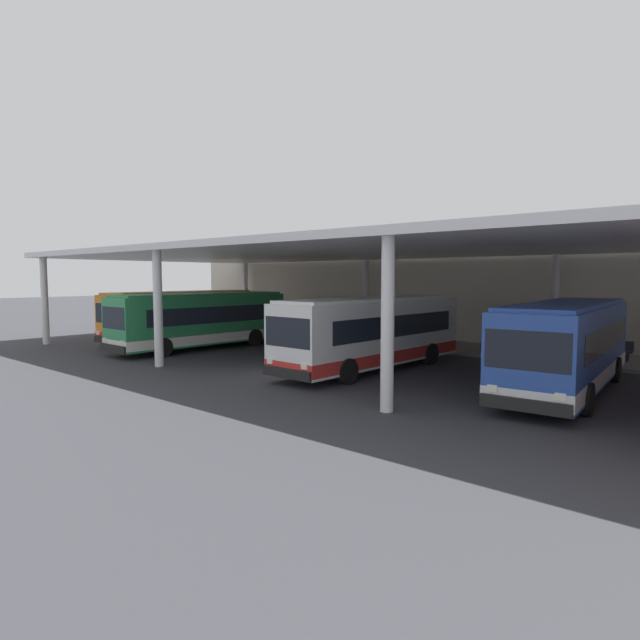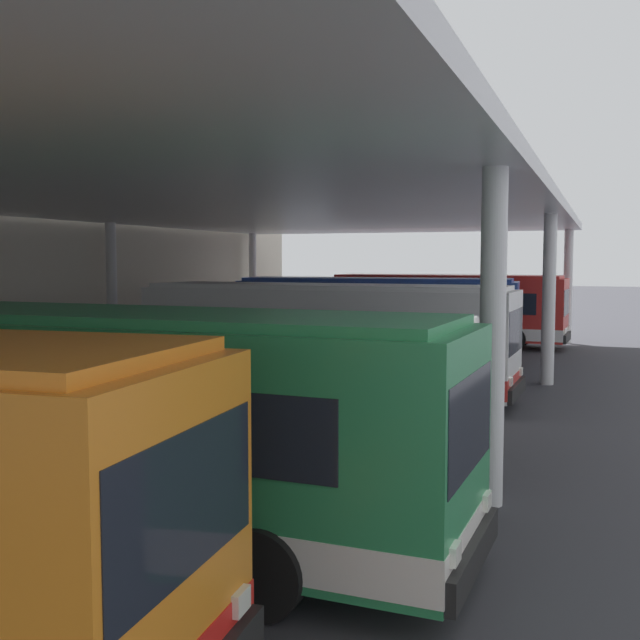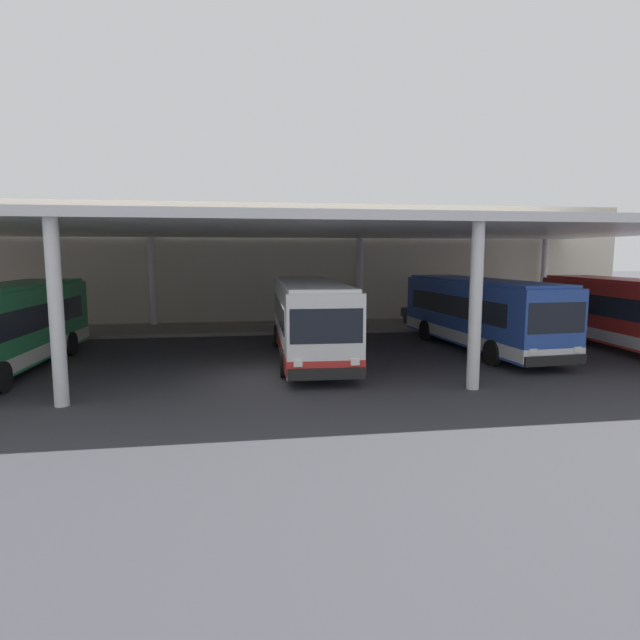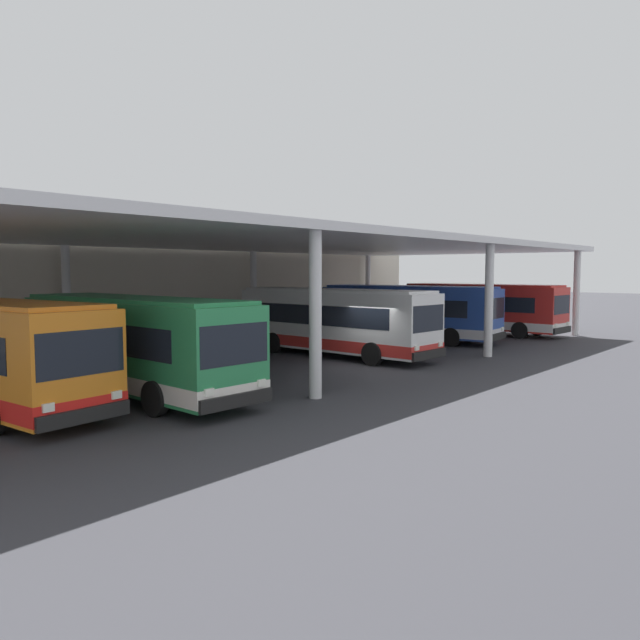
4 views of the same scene
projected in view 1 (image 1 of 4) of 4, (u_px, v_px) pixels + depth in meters
The scene contains 9 objects.
ground_plane at pixel (295, 375), 21.73m from camera, with size 200.00×200.00×0.00m, color #333338.
platform_kerb at pixel (433, 345), 30.60m from camera, with size 42.00×4.50×0.18m, color gray.
station_building_facade at pixel (460, 283), 32.76m from camera, with size 48.00×1.60×7.38m, color beige.
canopy_shelter at pixel (373, 251), 25.45m from camera, with size 40.00×17.00×5.55m.
bus_nearest_bay at pixel (182, 315), 33.40m from camera, with size 3.26×10.68×3.17m.
bus_second_bay at pixel (202, 320), 29.66m from camera, with size 2.94×10.60×3.17m.
bus_middle_bay at pixel (373, 332), 22.90m from camera, with size 2.94×10.60×3.17m.
bus_far_bay at pixel (567, 345), 18.46m from camera, with size 3.30×10.69×3.17m.
bench_waiting at pixel (611, 350), 24.58m from camera, with size 1.80×0.45×0.92m.
Camera 1 is at (14.78, -15.61, 4.04)m, focal length 29.39 mm.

